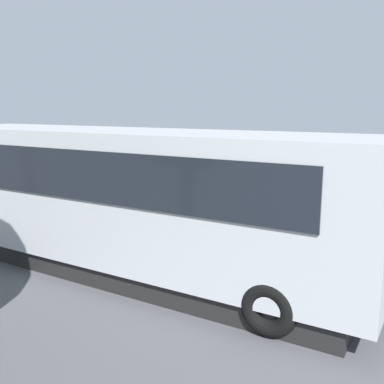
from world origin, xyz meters
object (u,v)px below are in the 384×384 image
(spectator_centre, at_px, (166,200))
(stunt_motorcycle, at_px, (182,190))
(spectator_far_left, at_px, (242,212))
(parked_motorcycle_dark, at_px, (104,217))
(traffic_cone, at_px, (227,218))
(tour_bus, at_px, (125,201))
(spectator_left, at_px, (206,207))
(spectator_right, at_px, (128,198))
(parked_motorcycle_silver, at_px, (178,227))

(spectator_centre, bearing_deg, stunt_motorcycle, -63.47)
(spectator_far_left, relative_size, spectator_centre, 1.01)
(parked_motorcycle_dark, distance_m, traffic_cone, 3.80)
(tour_bus, height_order, stunt_motorcycle, tour_bus)
(tour_bus, relative_size, spectator_left, 6.75)
(parked_motorcycle_dark, height_order, traffic_cone, parked_motorcycle_dark)
(spectator_far_left, distance_m, traffic_cone, 2.37)
(spectator_centre, bearing_deg, spectator_right, 15.52)
(tour_bus, relative_size, spectator_right, 6.66)
(spectator_right, bearing_deg, traffic_cone, -141.73)
(spectator_right, xyz_separation_m, parked_motorcycle_dark, (0.41, 0.65, -0.51))
(spectator_far_left, bearing_deg, spectator_left, -9.68)
(spectator_far_left, distance_m, parked_motorcycle_dark, 4.30)
(spectator_right, xyz_separation_m, parked_motorcycle_silver, (-2.10, 0.37, -0.51))
(spectator_right, distance_m, parked_motorcycle_silver, 2.19)
(tour_bus, bearing_deg, spectator_centre, -71.42)
(tour_bus, xyz_separation_m, spectator_centre, (1.00, -2.98, -0.61))
(spectator_left, relative_size, spectator_centre, 0.96)
(stunt_motorcycle, bearing_deg, spectator_right, 97.42)
(spectator_right, relative_size, parked_motorcycle_dark, 0.82)
(spectator_far_left, relative_size, stunt_motorcycle, 0.93)
(spectator_far_left, height_order, parked_motorcycle_silver, spectator_far_left)
(spectator_left, height_order, parked_motorcycle_dark, spectator_left)
(spectator_left, xyz_separation_m, spectator_right, (2.55, 0.33, 0.02))
(spectator_centre, bearing_deg, parked_motorcycle_dark, 31.54)
(spectator_left, distance_m, spectator_right, 2.58)
(spectator_far_left, bearing_deg, traffic_cone, -52.26)
(spectator_far_left, height_order, spectator_centre, spectator_far_left)
(parked_motorcycle_dark, relative_size, stunt_motorcycle, 1.09)
(parked_motorcycle_silver, bearing_deg, spectator_right, -10.12)
(spectator_centre, bearing_deg, tour_bus, 108.58)
(tour_bus, distance_m, parked_motorcycle_silver, 2.56)
(parked_motorcycle_silver, xyz_separation_m, parked_motorcycle_dark, (2.50, 0.28, 0.00))
(spectator_left, relative_size, stunt_motorcycle, 0.88)
(spectator_right, relative_size, stunt_motorcycle, 0.89)
(spectator_centre, distance_m, stunt_motorcycle, 3.76)
(parked_motorcycle_dark, bearing_deg, parked_motorcycle_silver, -173.68)
(spectator_left, distance_m, traffic_cone, 1.72)
(tour_bus, distance_m, spectator_left, 3.07)
(spectator_right, xyz_separation_m, stunt_motorcycle, (0.48, -3.68, -0.38))
(spectator_left, bearing_deg, spectator_far_left, 170.32)
(parked_motorcycle_silver, distance_m, parked_motorcycle_dark, 2.52)
(traffic_cone, bearing_deg, spectator_right, 38.27)
(tour_bus, bearing_deg, stunt_motorcycle, -67.10)
(spectator_right, distance_m, parked_motorcycle_dark, 0.92)
(traffic_cone, bearing_deg, tour_bus, 87.31)
(spectator_centre, relative_size, parked_motorcycle_dark, 0.84)
(spectator_right, distance_m, stunt_motorcycle, 3.73)
(tour_bus, bearing_deg, parked_motorcycle_dark, -37.54)
(spectator_far_left, height_order, traffic_cone, spectator_far_left)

